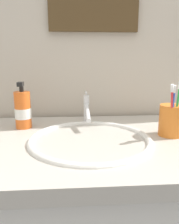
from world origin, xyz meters
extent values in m
cube|color=beige|center=(0.00, 0.34, 1.20)|extent=(2.47, 0.04, 2.40)
cube|color=#BCB7AD|center=(0.00, 0.00, 0.80)|extent=(1.27, 0.61, 0.04)
ellipsoid|color=white|center=(-0.04, -0.02, 0.78)|extent=(0.36, 0.36, 0.09)
torus|color=white|center=(-0.04, -0.02, 0.83)|extent=(0.41, 0.41, 0.02)
cylinder|color=#595B60|center=(-0.04, -0.02, 0.73)|extent=(0.03, 0.03, 0.01)
cylinder|color=silver|center=(-0.04, 0.20, 0.88)|extent=(0.02, 0.02, 0.12)
cylinder|color=silver|center=(-0.04, 0.13, 0.89)|extent=(0.02, 0.14, 0.05)
cylinder|color=silver|center=(-0.04, 0.21, 0.95)|extent=(0.01, 0.05, 0.01)
cylinder|color=orange|center=(0.25, 0.01, 0.88)|extent=(0.08, 0.08, 0.11)
cylinder|color=red|center=(0.23, -0.02, 0.92)|extent=(0.04, 0.05, 0.17)
cube|color=white|center=(0.22, -0.04, 1.00)|extent=(0.02, 0.02, 0.03)
cylinder|color=blue|center=(0.24, -0.02, 0.91)|extent=(0.02, 0.03, 0.17)
cube|color=white|center=(0.23, -0.03, 1.00)|extent=(0.01, 0.02, 0.03)
cylinder|color=green|center=(0.25, -0.01, 0.92)|extent=(0.01, 0.02, 0.17)
cylinder|color=orange|center=(-0.29, 0.14, 0.90)|extent=(0.06, 0.06, 0.14)
cylinder|color=black|center=(-0.29, 0.14, 0.98)|extent=(0.02, 0.02, 0.02)
cube|color=black|center=(-0.29, 0.13, 1.00)|extent=(0.02, 0.04, 0.02)
cylinder|color=white|center=(-0.29, 0.14, 0.88)|extent=(0.06, 0.06, 0.04)
camera|label=1|loc=(-0.09, -0.73, 1.09)|focal=36.27mm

